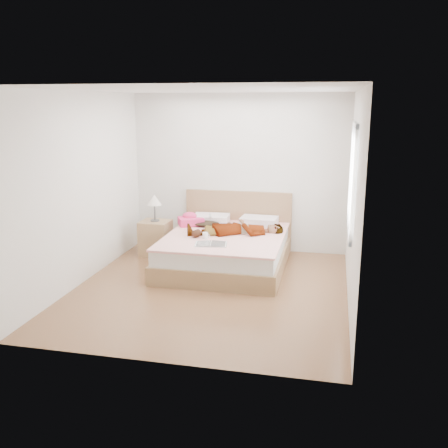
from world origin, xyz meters
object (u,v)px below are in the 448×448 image
woman (236,226)px  coffee_mug (205,236)px  towel (191,220)px  magazine (211,244)px  plush_toy (196,233)px  phone (210,215)px  bed (227,248)px  nightstand (156,235)px

woman → coffee_mug: size_ratio=11.74×
towel → magazine: towel is taller
magazine → plush_toy: plush_toy is taller
phone → bed: bed is taller
phone → coffee_mug: 0.84m
coffee_mug → woman: bearing=49.1°
plush_toy → nightstand: bearing=145.2°
magazine → plush_toy: (-0.31, 0.34, 0.05)m
phone → coffee_mug: size_ratio=0.67×
magazine → coffee_mug: (-0.15, 0.28, 0.04)m
phone → nightstand: 0.96m
bed → towel: bed is taller
woman → plush_toy: size_ratio=7.26×
phone → plush_toy: (-0.02, -0.76, -0.10)m
woman → bed: bearing=-85.3°
bed → nightstand: size_ratio=2.08×
woman → coffee_mug: 0.56m
woman → towel: size_ratio=3.06×
bed → coffee_mug: bed is taller
woman → magazine: size_ratio=3.07×
woman → coffee_mug: bearing=-57.1°
bed → plush_toy: bearing=-141.6°
phone → magazine: bearing=-91.7°
woman → bed: bed is taller
bed → magazine: bed is taller
bed → plush_toy: 0.58m
magazine → coffee_mug: size_ratio=3.82×
magazine → nightstand: nightstand is taller
phone → coffee_mug: phone is taller
woman → bed: 0.36m
towel → phone: bearing=9.5°
towel → plush_toy: size_ratio=2.37×
plush_toy → nightstand: 1.08m
coffee_mug → plush_toy: 0.17m
coffee_mug → phone: bearing=99.4°
bed → towel: size_ratio=4.27×
woman → plush_toy: woman is taller
phone → bed: size_ratio=0.04×
woman → phone: woman is taller
towel → coffee_mug: towel is taller
woman → nightstand: size_ratio=1.49×
plush_toy → woman: bearing=34.7°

